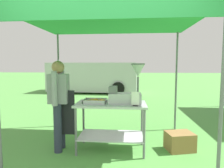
{
  "coord_description": "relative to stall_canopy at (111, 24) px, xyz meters",
  "views": [
    {
      "loc": [
        0.35,
        -1.98,
        1.52
      ],
      "look_at": [
        0.04,
        1.59,
        1.19
      ],
      "focal_mm": 31.06,
      "sensor_mm": 36.0,
      "label": 1
    }
  ],
  "objects": [
    {
      "name": "supply_crate",
      "position": [
        1.24,
        0.02,
        -2.1
      ],
      "size": [
        0.54,
        0.46,
        0.32
      ],
      "color": "olive",
      "rests_on": "ground"
    },
    {
      "name": "donut_tray",
      "position": [
        -0.27,
        -0.13,
        -1.37
      ],
      "size": [
        0.4,
        0.3,
        0.07
      ],
      "color": "#B7B7BC",
      "rests_on": "donut_cart"
    },
    {
      "name": "stall_canopy",
      "position": [
        0.0,
        0.0,
        0.0
      ],
      "size": [
        3.04,
        2.46,
        2.34
      ],
      "color": "slate",
      "rests_on": "ground"
    },
    {
      "name": "donut_fryer",
      "position": [
        0.29,
        -0.11,
        -1.16
      ],
      "size": [
        0.62,
        0.28,
        0.7
      ],
      "color": "#B7B7BC",
      "rests_on": "donut_cart"
    },
    {
      "name": "donut_cart",
      "position": [
        -0.0,
        -0.1,
        -1.63
      ],
      "size": [
        1.24,
        0.66,
        0.87
      ],
      "color": "#B7B7BC",
      "rests_on": "ground"
    },
    {
      "name": "ground_plane",
      "position": [
        -0.04,
        4.51,
        -2.26
      ],
      "size": [
        70.0,
        70.0,
        0.0
      ],
      "primitive_type": "plane",
      "color": "#519342"
    },
    {
      "name": "van_silver",
      "position": [
        -1.77,
        7.61,
        -1.39
      ],
      "size": [
        5.08,
        2.29,
        1.69
      ],
      "color": "#BCBCC1",
      "rests_on": "ground"
    },
    {
      "name": "menu_sign",
      "position": [
        0.42,
        -0.32,
        -1.3
      ],
      "size": [
        0.13,
        0.05,
        0.24
      ],
      "color": "black",
      "rests_on": "donut_cart"
    },
    {
      "name": "vendor",
      "position": [
        -0.92,
        -0.16,
        -1.36
      ],
      "size": [
        0.46,
        0.53,
        1.61
      ],
      "color": "#2D3347",
      "rests_on": "ground"
    }
  ]
}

